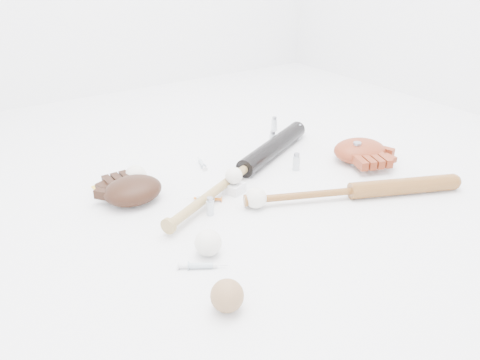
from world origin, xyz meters
TOP-DOWN VIEW (x-y plane):
  - bat_dark at (0.08, 0.12)m, footprint 0.94×0.50m
  - bat_wood at (0.29, -0.23)m, footprint 0.77×0.38m
  - glove_dark at (-0.35, 0.18)m, footprint 0.24×0.24m
  - glove_tan at (0.55, -0.02)m, footprint 0.33×0.33m
  - trading_card at (-0.41, 0.32)m, footprint 0.07×0.09m
  - pedestal at (-0.02, 0.04)m, footprint 0.08×0.08m
  - baseball_on_pedestal at (-0.02, 0.04)m, footprint 0.06×0.06m
  - baseball_left at (-0.29, -0.23)m, footprint 0.08×0.08m
  - baseball_upper at (-0.29, 0.29)m, footprint 0.08×0.08m
  - baseball_mid at (-0.02, -0.09)m, footprint 0.07×0.07m
  - baseball_aged at (-0.37, -0.45)m, footprint 0.08×0.08m
  - syringe_0 at (-0.34, -0.27)m, footprint 0.14×0.10m
  - syringe_1 at (-0.14, 0.05)m, footprint 0.12×0.10m
  - syringe_2 at (-0.01, 0.30)m, footprint 0.06×0.13m
  - syringe_3 at (0.54, -0.05)m, footprint 0.09×0.13m
  - vial_0 at (0.35, 0.30)m, footprint 0.03×0.03m
  - vial_1 at (0.50, 0.31)m, footprint 0.03×0.03m
  - vial_2 at (0.28, 0.06)m, footprint 0.03×0.03m
  - vial_3 at (0.51, -0.03)m, footprint 0.04×0.04m
  - vial_4 at (-0.17, -0.04)m, footprint 0.03×0.03m
  - vial_5 at (0.47, 0.45)m, footprint 0.03×0.03m

SIDE VIEW (x-z plane):
  - trading_card at x=-0.41m, z-range 0.00..0.00m
  - syringe_2 at x=-0.01m, z-range 0.00..0.02m
  - syringe_1 at x=-0.14m, z-range 0.00..0.02m
  - syringe_3 at x=0.54m, z-range 0.00..0.02m
  - syringe_0 at x=-0.34m, z-range 0.00..0.02m
  - pedestal at x=-0.02m, z-range 0.00..0.04m
  - bat_wood at x=0.29m, z-range 0.00..0.06m
  - vial_4 at x=-0.17m, z-range 0.00..0.06m
  - vial_1 at x=0.50m, z-range 0.00..0.07m
  - vial_5 at x=0.47m, z-range 0.00..0.07m
  - vial_2 at x=0.28m, z-range 0.00..0.07m
  - vial_0 at x=0.35m, z-range 0.00..0.07m
  - baseball_mid at x=-0.02m, z-range 0.00..0.07m
  - bat_dark at x=0.08m, z-range 0.00..0.07m
  - baseball_left at x=-0.29m, z-range 0.00..0.08m
  - baseball_upper at x=-0.29m, z-range 0.00..0.08m
  - baseball_aged at x=-0.37m, z-range 0.00..0.08m
  - glove_dark at x=-0.35m, z-range 0.00..0.09m
  - glove_tan at x=0.55m, z-range 0.00..0.09m
  - vial_3 at x=0.51m, z-range 0.00..0.10m
  - baseball_on_pedestal at x=-0.02m, z-range 0.04..0.10m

